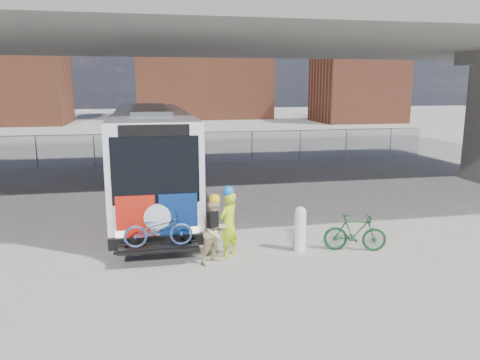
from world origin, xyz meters
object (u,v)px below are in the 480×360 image
object	(u,v)px
bollard	(300,227)
cyclist_hivis	(228,222)
cyclist_tan	(215,231)
bike_parked	(355,233)
bus	(151,149)

from	to	relation	value
bollard	cyclist_hivis	distance (m)	2.00
cyclist_tan	bike_parked	size ratio (longest dim) A/B	1.07
bus	bike_parked	distance (m)	8.65
bus	cyclist_hivis	bearing A→B (deg)	-73.79
bus	bollard	bearing A→B (deg)	-58.85
cyclist_hivis	bike_parked	size ratio (longest dim) A/B	1.13
bollard	cyclist_tan	xyz separation A→B (m)	(-2.41, -0.44, 0.19)
bus	cyclist_tan	distance (m)	7.02
bus	bike_parked	bearing A→B (deg)	-51.34
cyclist_hivis	bike_parked	bearing A→B (deg)	133.94
bollard	bike_parked	distance (m)	1.52
cyclist_hivis	bike_parked	world-z (taller)	cyclist_hivis
bollard	bike_parked	bearing A→B (deg)	-11.79
bike_parked	cyclist_hivis	bearing A→B (deg)	102.16
bus	cyclist_hivis	xyz separation A→B (m)	(1.84, -6.33, -1.18)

